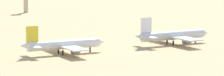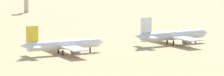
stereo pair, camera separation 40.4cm
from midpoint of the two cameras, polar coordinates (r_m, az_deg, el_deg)
The scene contains 3 objects.
ground at distance 278.15m, azimuth 2.12°, elevation -1.30°, with size 4000.00×4000.00×0.00m, color tan.
parked_jet_yellow_3 at distance 274.24m, azimuth -4.23°, elevation -0.57°, with size 38.04×31.84×12.59m.
parked_jet_white_4 at distance 302.73m, azimuth 5.29°, elevation 0.23°, with size 40.26×33.72×13.32m.
Camera 2 is at (-138.16, -237.60, 42.67)m, focal length 105.55 mm.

